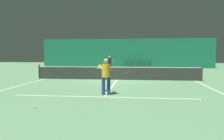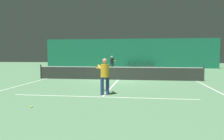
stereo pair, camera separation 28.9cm
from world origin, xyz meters
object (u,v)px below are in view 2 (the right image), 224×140
object	(u,v)px
player_near	(105,74)
courtside_chair_0	(129,64)
courtside_chair_1	(135,64)
player_far	(112,62)
courtside_chair_4	(152,65)
courtside_chair_3	(146,64)
courtside_chair_2	(140,64)
tennis_net	(118,73)
tennis_ball	(32,107)

from	to	relation	value
player_near	courtside_chair_0	size ratio (longest dim) A/B	2.01
player_near	courtside_chair_1	distance (m)	18.91
player_far	courtside_chair_4	size ratio (longest dim) A/B	1.97
player_far	courtside_chair_3	distance (m)	6.26
courtside_chair_0	courtside_chair_2	bearing A→B (deg)	90.00
tennis_net	player_far	xyz separation A→B (m)	(-1.58, 8.18, 0.46)
courtside_chair_3	tennis_ball	distance (m)	22.14
tennis_net	courtside_chair_3	xyz separation A→B (m)	(2.29, 13.07, -0.03)
courtside_chair_1	tennis_ball	distance (m)	21.88
tennis_net	tennis_ball	xyz separation A→B (m)	(-2.15, -8.61, -0.48)
player_far	courtside_chair_3	size ratio (longest dim) A/B	1.97
courtside_chair_0	courtside_chair_4	size ratio (longest dim) A/B	1.00
tennis_ball	courtside_chair_1	bearing A→B (deg)	82.40
courtside_chair_3	courtside_chair_4	distance (m)	0.77
player_near	player_far	size ratio (longest dim) A/B	1.02
courtside_chair_2	courtside_chair_3	size ratio (longest dim) A/B	1.00
courtside_chair_0	courtside_chair_3	distance (m)	2.31
player_near	courtside_chair_2	size ratio (longest dim) A/B	2.01
tennis_net	courtside_chair_2	size ratio (longest dim) A/B	14.29
player_far	tennis_ball	bearing A→B (deg)	-29.34
player_near	tennis_ball	distance (m)	3.65
courtside_chair_4	tennis_ball	distance (m)	22.30
player_near	courtside_chair_4	world-z (taller)	player_near
courtside_chair_0	courtside_chair_4	bearing A→B (deg)	90.00
courtside_chair_1	courtside_chair_4	bearing A→B (deg)	90.00
player_far	courtside_chair_4	bearing A→B (deg)	109.19
courtside_chair_0	courtside_chair_1	distance (m)	0.77
player_far	courtside_chair_2	bearing A→B (deg)	120.32
courtside_chair_1	tennis_ball	xyz separation A→B (m)	(-2.89, -21.68, -0.45)
courtside_chair_1	courtside_chair_3	size ratio (longest dim) A/B	1.00
tennis_ball	courtside_chair_0	bearing A→B (deg)	84.40
courtside_chair_0	courtside_chair_1	bearing A→B (deg)	90.00
player_near	courtside_chair_0	xyz separation A→B (m)	(-0.01, 18.89, -0.50)
tennis_net	courtside_chair_0	size ratio (longest dim) A/B	14.29
tennis_ball	courtside_chair_2	bearing A→B (deg)	80.41
player_near	tennis_ball	xyz separation A→B (m)	(-2.14, -2.80, -0.95)
player_far	courtside_chair_0	size ratio (longest dim) A/B	1.97
player_far	courtside_chair_4	xyz separation A→B (m)	(4.63, 4.90, -0.48)
player_near	courtside_chair_0	world-z (taller)	player_near
player_near	tennis_net	bearing A→B (deg)	-26.19
courtside_chair_0	courtside_chair_3	world-z (taller)	same
courtside_chair_0	courtside_chair_2	xyz separation A→B (m)	(1.54, 0.00, 0.00)
courtside_chair_3	tennis_ball	size ratio (longest dim) A/B	12.73
tennis_net	courtside_chair_1	world-z (taller)	tennis_net
player_near	courtside_chair_1	xyz separation A→B (m)	(0.76, 18.89, -0.50)
courtside_chair_0	courtside_chair_4	xyz separation A→B (m)	(3.08, 0.00, 0.00)
tennis_net	player_near	size ratio (longest dim) A/B	7.12
courtside_chair_0	tennis_ball	distance (m)	21.79
tennis_net	courtside_chair_2	world-z (taller)	tennis_net
courtside_chair_1	courtside_chair_2	distance (m)	0.77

